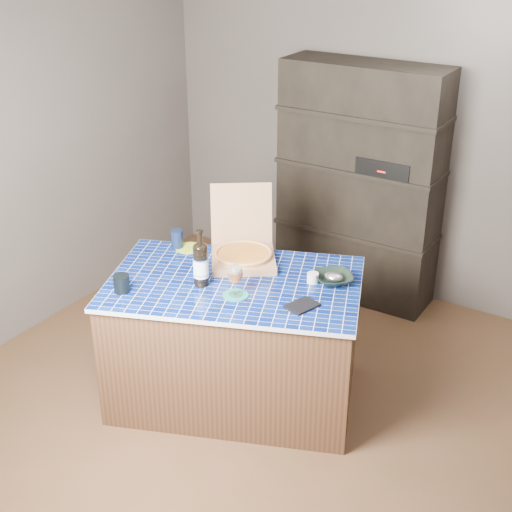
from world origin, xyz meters
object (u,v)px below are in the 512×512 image
Objects in this scene: kitchen_island at (235,339)px; bowl at (334,278)px; pizza_box at (243,252)px; dvd_case at (302,306)px; mead_bottle at (201,264)px; wine_glass at (235,274)px.

kitchen_island is 7.76× the size of bowl.
pizza_box is 3.51× the size of dvd_case.
mead_bottle is (-0.03, -0.39, 0.08)m from pizza_box.
wine_glass is at bearing -132.48° from bowl.
mead_bottle is (-0.14, -0.13, 0.54)m from kitchen_island.
dvd_case is at bearing -63.10° from pizza_box.
mead_bottle reaches higher than dvd_case.
pizza_box is at bearing 169.47° from dvd_case.
dvd_case is (0.62, 0.08, -0.13)m from mead_bottle.
bowl is (0.39, 0.43, -0.11)m from wine_glass.
pizza_box is 0.66m from dvd_case.
bowl is at bearing -31.76° from pizza_box.
mead_bottle is at bearing -157.11° from kitchen_island.
pizza_box is 1.76× the size of mead_bottle.
wine_glass is (0.24, -0.00, 0.00)m from mead_bottle.
wine_glass is 0.59m from bowl.
pizza_box reaches higher than wine_glass.
dvd_case is 0.79× the size of bowl.
mead_bottle is 0.63m from dvd_case.
kitchen_island is 2.82× the size of pizza_box.
mead_bottle is at bearing 178.84° from wine_glass.
mead_bottle is at bearing -146.08° from bowl.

